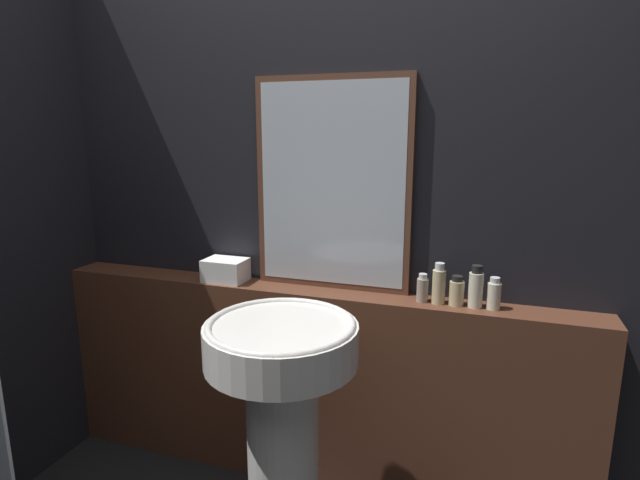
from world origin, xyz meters
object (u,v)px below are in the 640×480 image
object	(u,v)px
mirror	(332,185)
shampoo_bottle	(422,289)
pedestal_sink	(282,412)
towel_stack	(226,270)
conditioner_bottle	(439,285)
lotion_bottle	(457,292)
hand_soap_bottle	(494,295)
body_wash_bottle	(476,288)

from	to	relation	value
mirror	shampoo_bottle	size ratio (longest dim) A/B	7.77
pedestal_sink	towel_stack	world-z (taller)	towel_stack
conditioner_bottle	lotion_bottle	bearing A→B (deg)	0.00
mirror	conditioner_bottle	bearing A→B (deg)	-7.98
conditioner_bottle	hand_soap_bottle	distance (m)	0.20
pedestal_sink	hand_soap_bottle	world-z (taller)	hand_soap_bottle
lotion_bottle	hand_soap_bottle	size ratio (longest dim) A/B	0.94
pedestal_sink	towel_stack	xyz separation A→B (m)	(-0.47, 0.48, 0.33)
conditioner_bottle	hand_soap_bottle	bearing A→B (deg)	0.00
pedestal_sink	lotion_bottle	world-z (taller)	lotion_bottle
shampoo_bottle	lotion_bottle	distance (m)	0.13
towel_stack	shampoo_bottle	bearing A→B (deg)	0.00
mirror	hand_soap_bottle	xyz separation A→B (m)	(0.65, -0.06, -0.38)
lotion_bottle	shampoo_bottle	bearing A→B (deg)	180.00
pedestal_sink	shampoo_bottle	distance (m)	0.70
shampoo_bottle	hand_soap_bottle	size ratio (longest dim) A/B	0.91
pedestal_sink	body_wash_bottle	xyz separation A→B (m)	(0.59, 0.48, 0.35)
towel_stack	conditioner_bottle	distance (m)	0.92
shampoo_bottle	conditioner_bottle	xyz separation A→B (m)	(0.06, 0.00, 0.02)
pedestal_sink	hand_soap_bottle	size ratio (longest dim) A/B	7.67
body_wash_bottle	pedestal_sink	bearing A→B (deg)	-140.84
mirror	lotion_bottle	xyz separation A→B (m)	(0.52, -0.06, -0.38)
towel_stack	lotion_bottle	world-z (taller)	lotion_bottle
conditioner_bottle	hand_soap_bottle	world-z (taller)	conditioner_bottle
shampoo_bottle	lotion_bottle	world-z (taller)	lotion_bottle
mirror	pedestal_sink	bearing A→B (deg)	-90.23
towel_stack	body_wash_bottle	world-z (taller)	body_wash_bottle
shampoo_bottle	hand_soap_bottle	world-z (taller)	hand_soap_bottle
lotion_bottle	hand_soap_bottle	world-z (taller)	hand_soap_bottle
conditioner_bottle	lotion_bottle	world-z (taller)	conditioner_bottle
pedestal_sink	conditioner_bottle	xyz separation A→B (m)	(0.45, 0.48, 0.35)
shampoo_bottle	hand_soap_bottle	distance (m)	0.26
pedestal_sink	body_wash_bottle	world-z (taller)	body_wash_bottle
pedestal_sink	shampoo_bottle	bearing A→B (deg)	50.74
pedestal_sink	mirror	world-z (taller)	mirror
towel_stack	shampoo_bottle	distance (m)	0.86
pedestal_sink	shampoo_bottle	world-z (taller)	shampoo_bottle
pedestal_sink	mirror	size ratio (longest dim) A/B	1.08
mirror	lotion_bottle	size ratio (longest dim) A/B	7.53
pedestal_sink	mirror	xyz separation A→B (m)	(0.00, 0.54, 0.71)
pedestal_sink	conditioner_bottle	distance (m)	0.75
mirror	shampoo_bottle	distance (m)	0.55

